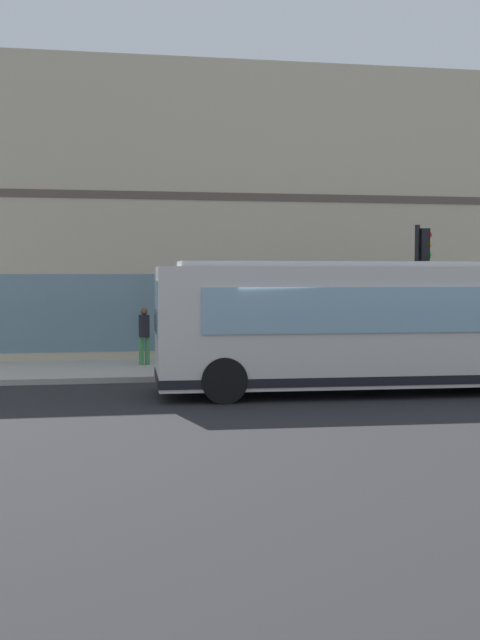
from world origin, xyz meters
The scene contains 8 objects.
ground centered at (0.00, 0.00, 0.00)m, with size 120.00×120.00×0.00m, color #262628.
sidewalk_curb centered at (4.80, 0.00, 0.07)m, with size 4.39×40.00×0.15m, color #B2ADA3.
building_corner centered at (11.20, 0.00, 4.75)m, with size 8.47×21.70×9.52m.
city_bus_nearside centered at (0.00, -2.09, 1.55)m, with size 2.86×10.11×3.07m.
traffic_light_near_corner centered at (3.10, -4.64, 2.94)m, with size 0.32×0.49×4.01m.
fire_hydrant centered at (6.28, 0.31, 0.51)m, with size 0.35×0.35×0.74m.
pedestrian_near_hydrant centered at (5.84, -1.71, 1.18)m, with size 0.32×0.32×1.79m.
pedestrian_by_light_pole centered at (5.37, 2.92, 1.12)m, with size 0.32×0.32×1.68m.
Camera 1 is at (-17.74, 4.06, 2.74)m, focal length 44.43 mm.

